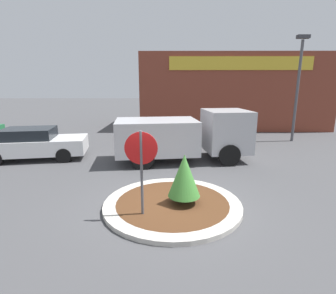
% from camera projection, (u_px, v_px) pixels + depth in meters
% --- Properties ---
extents(ground_plane, '(120.00, 120.00, 0.00)m').
position_uv_depth(ground_plane, '(172.00, 206.00, 7.46)').
color(ground_plane, '#474749').
extents(traffic_island, '(3.89, 3.89, 0.13)m').
position_uv_depth(traffic_island, '(172.00, 204.00, 7.44)').
color(traffic_island, '#BCB7AD').
rests_on(traffic_island, ground_plane).
extents(stop_sign, '(0.82, 0.07, 2.29)m').
position_uv_depth(stop_sign, '(141.00, 159.00, 6.42)').
color(stop_sign, '#4C4C51').
rests_on(stop_sign, ground_plane).
extents(island_shrub, '(0.90, 0.90, 1.41)m').
position_uv_depth(island_shrub, '(184.00, 175.00, 7.19)').
color(island_shrub, brown).
rests_on(island_shrub, traffic_island).
extents(utility_truck, '(6.10, 2.99, 2.26)m').
position_uv_depth(utility_truck, '(184.00, 135.00, 11.70)').
color(utility_truck, '#B2B2B7').
rests_on(utility_truck, ground_plane).
extents(storefront_building, '(14.06, 6.07, 5.60)m').
position_uv_depth(storefront_building, '(230.00, 92.00, 21.29)').
color(storefront_building, brown).
rests_on(storefront_building, ground_plane).
extents(parked_sedan_white, '(4.77, 2.64, 1.44)m').
position_uv_depth(parked_sedan_white, '(34.00, 143.00, 12.05)').
color(parked_sedan_white, silver).
rests_on(parked_sedan_white, ground_plane).
extents(light_pole, '(0.70, 0.30, 6.10)m').
position_uv_depth(light_pole, '(298.00, 81.00, 15.26)').
color(light_pole, '#4C4C51').
rests_on(light_pole, ground_plane).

